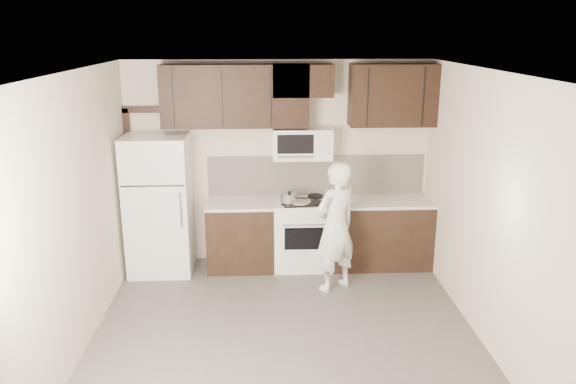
{
  "coord_description": "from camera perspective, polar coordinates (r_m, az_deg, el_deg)",
  "views": [
    {
      "loc": [
        -0.2,
        -5.05,
        3.07
      ],
      "look_at": [
        0.06,
        0.9,
        1.34
      ],
      "focal_mm": 35.0,
      "sensor_mm": 36.0,
      "label": 1
    }
  ],
  "objects": [
    {
      "name": "person",
      "position": [
        6.73,
        4.83,
        -3.57
      ],
      "size": [
        0.69,
        0.64,
        1.59
      ],
      "primitive_type": "imported",
      "rotation": [
        0.0,
        0.0,
        3.73
      ],
      "color": "white",
      "rests_on": "floor"
    },
    {
      "name": "microwave",
      "position": [
        7.26,
        1.47,
        4.95
      ],
      "size": [
        0.76,
        0.42,
        0.4
      ],
      "color": "white",
      "rests_on": "upper_cabinets"
    },
    {
      "name": "refrigerator",
      "position": [
        7.39,
        -12.94,
        -1.26
      ],
      "size": [
        0.8,
        0.76,
        1.8
      ],
      "color": "white",
      "rests_on": "floor"
    },
    {
      "name": "baking_tray",
      "position": [
        7.21,
        1.18,
        -1.11
      ],
      "size": [
        0.47,
        0.37,
        0.02
      ],
      "primitive_type": "cube",
      "rotation": [
        0.0,
        0.0,
        0.12
      ],
      "color": "black",
      "rests_on": "counter_run"
    },
    {
      "name": "floor",
      "position": [
        5.91,
        -0.23,
        -15.06
      ],
      "size": [
        4.5,
        4.5,
        0.0
      ],
      "primitive_type": "plane",
      "color": "#52504D",
      "rests_on": "ground"
    },
    {
      "name": "upper_cabinets",
      "position": [
        7.18,
        0.75,
        9.93
      ],
      "size": [
        3.48,
        0.35,
        0.78
      ],
      "color": "black",
      "rests_on": "back_wall"
    },
    {
      "name": "stove",
      "position": [
        7.48,
        1.47,
        -4.2
      ],
      "size": [
        0.76,
        0.66,
        0.94
      ],
      "color": "white",
      "rests_on": "floor"
    },
    {
      "name": "ceiling",
      "position": [
        5.07,
        -0.26,
        12.03
      ],
      "size": [
        4.5,
        4.5,
        0.0
      ],
      "primitive_type": "plane",
      "rotation": [
        3.14,
        0.0,
        0.0
      ],
      "color": "white",
      "rests_on": "back_wall"
    },
    {
      "name": "door_trim",
      "position": [
        7.68,
        -15.41,
        1.91
      ],
      "size": [
        0.5,
        0.08,
        2.12
      ],
      "color": "black",
      "rests_on": "floor"
    },
    {
      "name": "counter_run",
      "position": [
        7.51,
        3.78,
        -4.19
      ],
      "size": [
        2.95,
        0.64,
        0.91
      ],
      "color": "black",
      "rests_on": "floor"
    },
    {
      "name": "backsplash",
      "position": [
        7.56,
        2.86,
        1.74
      ],
      "size": [
        2.9,
        0.02,
        0.54
      ],
      "primitive_type": "cube",
      "color": "beige",
      "rests_on": "counter_run"
    },
    {
      "name": "back_wall",
      "position": [
        7.5,
        -0.94,
        2.98
      ],
      "size": [
        4.0,
        0.0,
        4.0
      ],
      "primitive_type": "plane",
      "rotation": [
        1.57,
        0.0,
        0.0
      ],
      "color": "beige",
      "rests_on": "ground"
    },
    {
      "name": "pizza",
      "position": [
        7.2,
        1.18,
        -0.95
      ],
      "size": [
        0.32,
        0.32,
        0.02
      ],
      "primitive_type": "cylinder",
      "rotation": [
        0.0,
        0.0,
        0.12
      ],
      "color": "#CDB289",
      "rests_on": "baking_tray"
    },
    {
      "name": "saucepan",
      "position": [
        7.16,
        0.16,
        -0.72
      ],
      "size": [
        0.32,
        0.19,
        0.18
      ],
      "color": "silver",
      "rests_on": "stove"
    }
  ]
}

